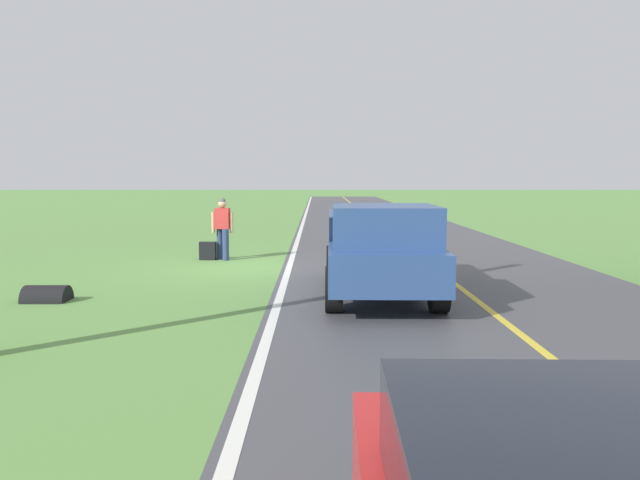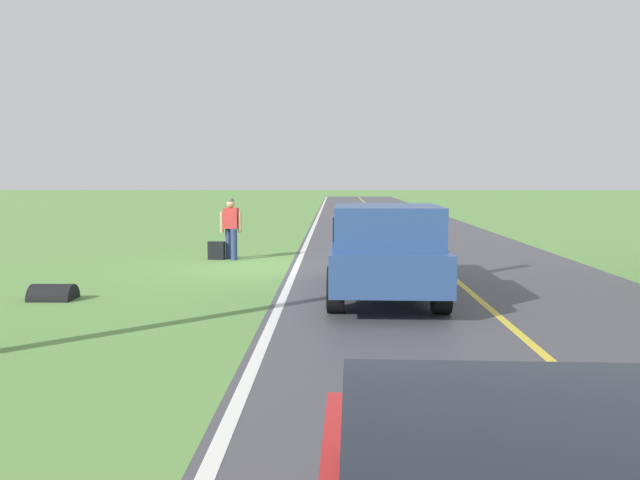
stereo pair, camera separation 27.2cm
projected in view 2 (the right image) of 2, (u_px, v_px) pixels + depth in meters
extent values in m
plane|color=#609347|center=(257.00, 267.00, 16.39)|extent=(200.00, 200.00, 0.00)
cube|color=#47474C|center=(441.00, 267.00, 16.27)|extent=(7.85, 120.00, 0.00)
cube|color=silver|center=(296.00, 267.00, 16.36)|extent=(0.16, 117.60, 0.00)
cube|color=gold|center=(441.00, 267.00, 16.27)|extent=(0.14, 117.60, 0.00)
cylinder|color=navy|center=(234.00, 244.00, 17.70)|extent=(0.18, 0.18, 0.88)
cylinder|color=navy|center=(229.00, 244.00, 17.96)|extent=(0.18, 0.18, 0.88)
cube|color=red|center=(231.00, 218.00, 17.76)|extent=(0.42, 0.29, 0.58)
sphere|color=tan|center=(231.00, 204.00, 17.72)|extent=(0.23, 0.23, 0.23)
sphere|color=#4C564C|center=(231.00, 201.00, 17.71)|extent=(0.20, 0.20, 0.20)
cube|color=navy|center=(233.00, 217.00, 17.95)|extent=(0.34, 0.23, 0.44)
cylinder|color=tan|center=(240.00, 222.00, 17.72)|extent=(0.10, 0.10, 0.58)
cylinder|color=tan|center=(222.00, 222.00, 17.78)|extent=(0.10, 0.10, 0.58)
cube|color=black|center=(216.00, 250.00, 17.85)|extent=(0.48, 0.24, 0.51)
cube|color=#2D4C84|center=(383.00, 257.00, 12.51)|extent=(2.11, 5.44, 0.70)
cube|color=#2D4C84|center=(387.00, 226.00, 11.26)|extent=(1.89, 2.20, 0.72)
cube|color=black|center=(387.00, 222.00, 11.25)|extent=(1.71, 1.33, 0.43)
cube|color=#2D4C84|center=(425.00, 224.00, 13.48)|extent=(0.16, 3.03, 0.45)
cube|color=#2D4C84|center=(337.00, 224.00, 13.57)|extent=(0.16, 3.03, 0.45)
cube|color=#2D4C84|center=(377.00, 219.00, 15.03)|extent=(1.84, 0.14, 0.45)
cylinder|color=black|center=(441.00, 290.00, 10.76)|extent=(0.32, 0.81, 0.80)
cylinder|color=black|center=(336.00, 289.00, 10.84)|extent=(0.32, 0.81, 0.80)
cylinder|color=black|center=(420.00, 264.00, 14.04)|extent=(0.32, 0.81, 0.80)
cylinder|color=black|center=(339.00, 263.00, 14.12)|extent=(0.32, 0.81, 0.80)
cylinder|color=black|center=(53.00, 300.00, 12.01)|extent=(0.80, 0.60, 0.60)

